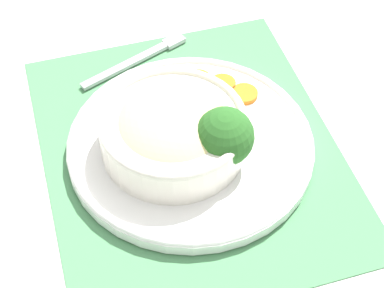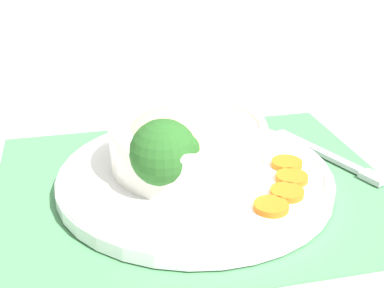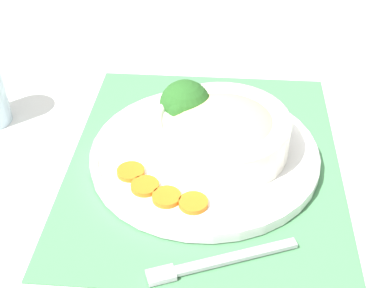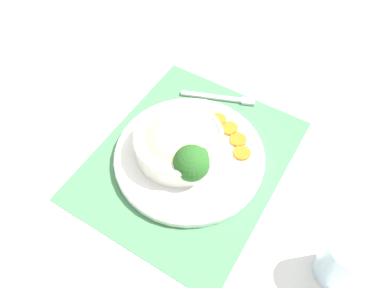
# 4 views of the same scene
# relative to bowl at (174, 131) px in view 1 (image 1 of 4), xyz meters

# --- Properties ---
(ground_plane) EXTENTS (4.00, 4.00, 0.00)m
(ground_plane) POSITION_rel_bowl_xyz_m (-0.00, 0.02, -0.05)
(ground_plane) COLOR white
(placemat) EXTENTS (0.51, 0.44, 0.00)m
(placemat) POSITION_rel_bowl_xyz_m (-0.00, 0.02, -0.05)
(placemat) COLOR #4C8C59
(placemat) RESTS_ON ground_plane
(plate) EXTENTS (0.33, 0.33, 0.02)m
(plate) POSITION_rel_bowl_xyz_m (-0.00, 0.02, -0.04)
(plate) COLOR white
(plate) RESTS_ON placemat
(bowl) EXTENTS (0.19, 0.19, 0.07)m
(bowl) POSITION_rel_bowl_xyz_m (0.00, 0.00, 0.00)
(bowl) COLOR silver
(bowl) RESTS_ON plate
(broccoli_floret) EXTENTS (0.08, 0.08, 0.08)m
(broccoli_floret) POSITION_rel_bowl_xyz_m (0.04, 0.05, 0.01)
(broccoli_floret) COLOR #84AD5B
(broccoli_floret) RESTS_ON plate
(carrot_slice_near) EXTENTS (0.04, 0.04, 0.01)m
(carrot_slice_near) POSITION_rel_bowl_xyz_m (-0.05, 0.13, -0.03)
(carrot_slice_near) COLOR orange
(carrot_slice_near) RESTS_ON plate
(carrot_slice_middle) EXTENTS (0.04, 0.04, 0.01)m
(carrot_slice_middle) POSITION_rel_bowl_xyz_m (-0.08, 0.11, -0.03)
(carrot_slice_middle) COLOR orange
(carrot_slice_middle) RESTS_ON plate
(carrot_slice_far) EXTENTS (0.04, 0.04, 0.01)m
(carrot_slice_far) POSITION_rel_bowl_xyz_m (-0.10, 0.08, -0.03)
(carrot_slice_far) COLOR orange
(carrot_slice_far) RESTS_ON plate
(carrot_slice_extra) EXTENTS (0.04, 0.04, 0.01)m
(carrot_slice_extra) POSITION_rel_bowl_xyz_m (-0.11, 0.05, -0.03)
(carrot_slice_extra) COLOR orange
(carrot_slice_extra) RESTS_ON plate
(fork) EXTENTS (0.06, 0.18, 0.01)m
(fork) POSITION_rel_bowl_xyz_m (-0.20, 0.03, -0.05)
(fork) COLOR #B7B7BC
(fork) RESTS_ON placemat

